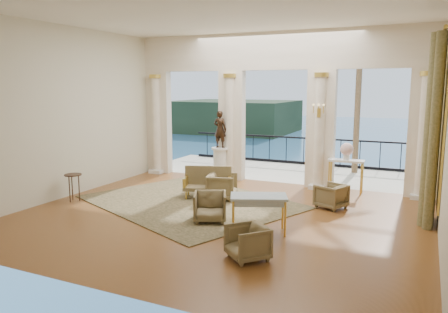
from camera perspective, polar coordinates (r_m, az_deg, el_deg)
The scene contains 23 objects.
floor at distance 10.03m, azimuth -0.63°, elevation -7.86°, with size 9.00×9.00×0.00m, color #4E2E10.
room_walls at distance 8.59m, azimuth -3.93°, elevation 8.75°, with size 9.00×9.00×9.00m.
arcade at distance 13.14m, azimuth 6.63°, elevation 7.59°, with size 9.00×0.56×4.50m.
terrace at distance 15.32m, azimuth 8.79°, elevation -2.15°, with size 10.00×3.60×0.10m, color #B9B29C.
balustrade at distance 16.76m, azimuth 10.36°, elevation 0.38°, with size 9.00×0.06×1.03m.
palm_tree at distance 15.43m, azimuth 17.38°, elevation 13.08°, with size 2.00×2.00×4.50m.
headland at distance 85.94m, azimuth 1.51°, elevation 5.29°, with size 22.00×18.00×6.00m, color black.
sea at distance 69.35m, azimuth 21.33°, elevation 1.21°, with size 160.00×160.00×0.00m, color #1A5382.
curtain at distance 10.19m, azimuth 25.67°, elevation 3.09°, with size 0.33×1.40×4.09m.
window_frame at distance 10.18m, azimuth 26.76°, elevation 3.47°, with size 0.04×1.60×3.40m, color gold.
wall_sconce at distance 12.48m, azimuth 12.28°, elevation 5.72°, with size 0.30×0.11×0.33m.
rug at distance 11.25m, azimuth -4.45°, elevation -5.93°, with size 5.02×3.91×0.02m, color #292D18.
armchair_a at distance 9.62m, azimuth -1.84°, elevation -6.39°, with size 0.69×0.65×0.71m, color #453A20.
armchair_b at distance 7.61m, azimuth 3.09°, elevation -10.93°, with size 0.63×0.59×0.65m, color #453A20.
armchair_c at distance 10.95m, azimuth 13.81°, elevation -4.89°, with size 0.64×0.60×0.65m, color #453A20.
armchair_d at distance 11.44m, azimuth -0.25°, elevation -3.79°, with size 0.72×0.67×0.74m, color #453A20.
settee at distance 11.60m, azimuth -2.14°, elevation -3.41°, with size 1.36×0.95×0.83m.
game_table at distance 8.84m, azimuth 4.56°, elevation -5.60°, with size 1.27×1.00×0.77m.
pedestal at distance 13.67m, azimuth -0.53°, elevation -1.07°, with size 0.57×0.57×1.04m.
statue at distance 13.52m, azimuth -0.53°, elevation 3.58°, with size 0.42×0.27×1.14m, color #2F2015.
console_table at distance 12.54m, azimuth 15.66°, elevation -1.12°, with size 0.99×0.42×0.93m.
urn at distance 12.47m, azimuth 15.74°, elevation 0.80°, with size 0.35×0.35×0.47m.
side_table at distance 11.86m, azimuth -19.11°, elevation -2.67°, with size 0.43×0.43×0.70m.
Camera 1 is at (4.15, -8.64, 2.95)m, focal length 35.00 mm.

